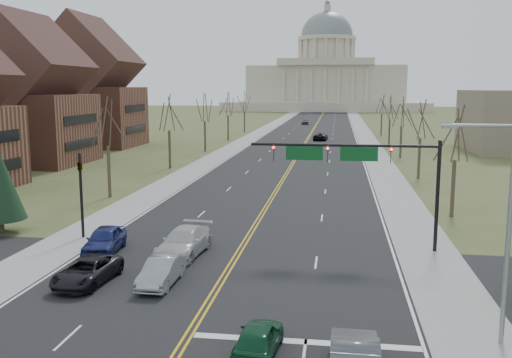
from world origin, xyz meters
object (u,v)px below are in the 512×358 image
(car_sb_outer_lead, at_px, (87,271))
(street_light, at_px, (503,220))
(car_nb_inner_lead, at_px, (258,339))
(car_sb_outer_second, at_px, (105,240))
(signal_mast, at_px, (358,162))
(car_far_sb, at_px, (305,122))
(car_sb_inner_second, at_px, (184,242))
(car_sb_inner_lead, at_px, (161,272))
(car_nb_outer_lead, at_px, (355,358))
(car_far_nb, at_px, (321,136))
(signal_left, at_px, (81,186))

(car_sb_outer_lead, bearing_deg, street_light, -8.29)
(car_sb_outer_lead, bearing_deg, car_nb_inner_lead, -29.50)
(street_light, distance_m, car_sb_outer_second, 23.98)
(signal_mast, height_order, car_far_sb, signal_mast)
(signal_mast, xyz_separation_m, car_sb_outer_second, (-15.95, -3.28, -4.92))
(car_sb_outer_lead, bearing_deg, car_sb_inner_second, 62.00)
(signal_mast, relative_size, car_far_sb, 2.60)
(car_sb_inner_lead, relative_size, car_sb_outer_second, 0.90)
(signal_mast, relative_size, car_nb_outer_lead, 2.42)
(car_sb_outer_second, bearing_deg, street_light, -31.94)
(car_sb_inner_lead, xyz_separation_m, car_far_nb, (5.78, 86.02, 0.05))
(car_nb_outer_lead, height_order, car_sb_inner_second, car_sb_inner_second)
(car_nb_outer_lead, height_order, car_far_sb, car_nb_outer_lead)
(car_nb_outer_lead, bearing_deg, car_sb_inner_lead, -40.94)
(car_nb_outer_lead, distance_m, car_sb_outer_lead, 16.32)
(car_sb_inner_second, xyz_separation_m, car_sb_outer_second, (-5.18, -0.19, -0.01))
(signal_mast, height_order, car_far_nb, signal_mast)
(signal_left, height_order, car_sb_outer_second, signal_left)
(signal_mast, distance_m, signal_left, 19.06)
(car_sb_inner_second, height_order, car_far_sb, car_sb_inner_second)
(car_sb_outer_second, distance_m, car_far_sb, 129.67)
(car_sb_outer_lead, xyz_separation_m, car_sb_outer_second, (-1.42, 5.69, 0.14))
(car_nb_inner_lead, distance_m, car_sb_inner_second, 14.40)
(car_nb_outer_lead, distance_m, car_far_sb, 143.99)
(signal_mast, relative_size, car_far_nb, 2.21)
(signal_mast, relative_size, car_sb_inner_second, 2.09)
(signal_mast, bearing_deg, car_nb_outer_lead, -91.76)
(signal_left, distance_m, car_far_sb, 126.58)
(signal_left, bearing_deg, car_far_nb, 79.60)
(car_sb_outer_second, bearing_deg, car_far_sb, 81.39)
(car_nb_inner_lead, relative_size, car_sb_outer_second, 0.82)
(street_light, distance_m, car_far_sb, 140.75)
(signal_mast, height_order, street_light, street_light)
(signal_mast, xyz_separation_m, car_nb_outer_lead, (-0.53, -17.36, -4.93))
(street_light, distance_m, car_far_nb, 91.58)
(street_light, relative_size, car_sb_outer_second, 1.87)
(car_nb_inner_lead, height_order, car_sb_outer_second, car_sb_outer_second)
(signal_left, height_order, car_far_nb, signal_left)
(signal_mast, distance_m, car_sb_outer_lead, 17.81)
(car_nb_outer_lead, distance_m, car_far_nb, 94.87)
(street_light, height_order, car_sb_inner_second, street_light)
(car_far_nb, bearing_deg, car_sb_inner_lead, 90.11)
(car_nb_outer_lead, relative_size, car_sb_outer_lead, 1.02)
(car_sb_outer_lead, height_order, car_sb_inner_second, car_sb_inner_second)
(street_light, bearing_deg, car_sb_inner_second, 147.07)
(car_far_nb, xyz_separation_m, car_far_sb, (-5.88, 48.86, 0.03))
(street_light, height_order, car_far_nb, street_light)
(car_far_nb, distance_m, car_far_sb, 49.21)
(car_sb_outer_second, height_order, car_far_nb, car_sb_outer_second)
(car_nb_inner_lead, relative_size, car_far_nb, 0.73)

